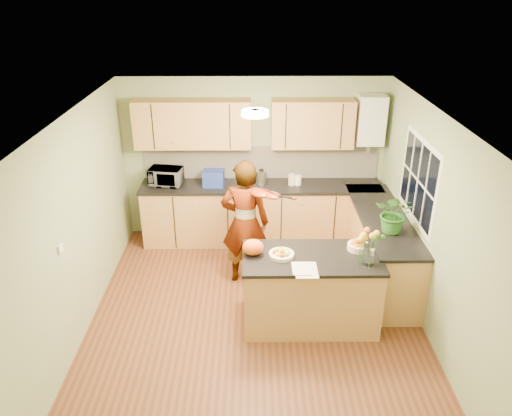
{
  "coord_description": "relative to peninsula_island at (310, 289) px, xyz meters",
  "views": [
    {
      "loc": [
        -0.03,
        -5.03,
        3.82
      ],
      "look_at": [
        0.01,
        0.5,
        1.23
      ],
      "focal_mm": 35.0,
      "sensor_mm": 36.0,
      "label": 1
    }
  ],
  "objects": [
    {
      "name": "floor",
      "position": [
        -0.65,
        0.12,
        -0.46
      ],
      "size": [
        4.5,
        4.5,
        0.0
      ],
      "primitive_type": "plane",
      "color": "#572B18",
      "rests_on": "ground"
    },
    {
      "name": "ceiling",
      "position": [
        -0.65,
        0.12,
        2.04
      ],
      "size": [
        4.0,
        4.5,
        0.02
      ],
      "primitive_type": "cube",
      "color": "silver",
      "rests_on": "wall_back"
    },
    {
      "name": "wall_back",
      "position": [
        -0.65,
        2.37,
        0.79
      ],
      "size": [
        4.0,
        0.02,
        2.5
      ],
      "primitive_type": "cube",
      "color": "#8D9F71",
      "rests_on": "floor"
    },
    {
      "name": "wall_front",
      "position": [
        -0.65,
        -2.13,
        0.79
      ],
      "size": [
        4.0,
        0.02,
        2.5
      ],
      "primitive_type": "cube",
      "color": "#8D9F71",
      "rests_on": "floor"
    },
    {
      "name": "wall_left",
      "position": [
        -2.65,
        0.12,
        0.79
      ],
      "size": [
        0.02,
        4.5,
        2.5
      ],
      "primitive_type": "cube",
      "color": "#8D9F71",
      "rests_on": "floor"
    },
    {
      "name": "wall_right",
      "position": [
        1.35,
        0.12,
        0.79
      ],
      "size": [
        0.02,
        4.5,
        2.5
      ],
      "primitive_type": "cube",
      "color": "#8D9F71",
      "rests_on": "floor"
    },
    {
      "name": "back_counter",
      "position": [
        -0.55,
        2.07,
        0.01
      ],
      "size": [
        3.64,
        0.62,
        0.94
      ],
      "color": "tan",
      "rests_on": "floor"
    },
    {
      "name": "right_counter",
      "position": [
        1.05,
        0.97,
        0.01
      ],
      "size": [
        0.62,
        2.24,
        0.94
      ],
      "color": "tan",
      "rests_on": "floor"
    },
    {
      "name": "splashback",
      "position": [
        -0.55,
        2.35,
        0.74
      ],
      "size": [
        3.6,
        0.02,
        0.52
      ],
      "primitive_type": "cube",
      "color": "silver",
      "rests_on": "back_counter"
    },
    {
      "name": "upper_cabinets",
      "position": [
        -0.82,
        2.2,
        1.39
      ],
      "size": [
        3.2,
        0.34,
        0.7
      ],
      "color": "tan",
      "rests_on": "wall_back"
    },
    {
      "name": "boiler",
      "position": [
        1.05,
        2.21,
        1.44
      ],
      "size": [
        0.4,
        0.3,
        0.86
      ],
      "color": "white",
      "rests_on": "wall_back"
    },
    {
      "name": "window_right",
      "position": [
        1.34,
        0.72,
        1.09
      ],
      "size": [
        0.01,
        1.3,
        1.05
      ],
      "color": "white",
      "rests_on": "wall_right"
    },
    {
      "name": "light_switch",
      "position": [
        -2.63,
        -0.48,
        0.84
      ],
      "size": [
        0.02,
        0.09,
        0.09
      ],
      "primitive_type": "cube",
      "color": "white",
      "rests_on": "wall_left"
    },
    {
      "name": "ceiling_lamp",
      "position": [
        -0.65,
        0.42,
        2.0
      ],
      "size": [
        0.3,
        0.3,
        0.07
      ],
      "color": "#FFEABF",
      "rests_on": "ceiling"
    },
    {
      "name": "peninsula_island",
      "position": [
        0.0,
        0.0,
        0.0
      ],
      "size": [
        1.59,
        0.81,
        0.91
      ],
      "color": "tan",
      "rests_on": "floor"
    },
    {
      "name": "fruit_dish",
      "position": [
        -0.35,
        0.0,
        0.5
      ],
      "size": [
        0.29,
        0.29,
        0.1
      ],
      "color": "beige",
      "rests_on": "peninsula_island"
    },
    {
      "name": "orange_bowl",
      "position": [
        0.55,
        0.15,
        0.52
      ],
      "size": [
        0.25,
        0.25,
        0.15
      ],
      "color": "beige",
      "rests_on": "peninsula_island"
    },
    {
      "name": "flower_vase",
      "position": [
        0.6,
        -0.18,
        0.8
      ],
      "size": [
        0.28,
        0.28,
        0.52
      ],
      "rotation": [
        0.0,
        0.0,
        -0.24
      ],
      "color": "silver",
      "rests_on": "peninsula_island"
    },
    {
      "name": "orange_bag",
      "position": [
        -0.67,
        0.05,
        0.55
      ],
      "size": [
        0.28,
        0.26,
        0.18
      ],
      "primitive_type": "ellipsoid",
      "rotation": [
        0.0,
        0.0,
        -0.22
      ],
      "color": "#F85E14",
      "rests_on": "peninsula_island"
    },
    {
      "name": "papers",
      "position": [
        -0.1,
        -0.3,
        0.46
      ],
      "size": [
        0.25,
        0.33,
        0.01
      ],
      "primitive_type": "cube",
      "color": "silver",
      "rests_on": "peninsula_island"
    },
    {
      "name": "violinist",
      "position": [
        -0.78,
        0.93,
        0.41
      ],
      "size": [
        0.67,
        0.48,
        1.74
      ],
      "primitive_type": "imported",
      "rotation": [
        0.0,
        0.0,
        3.04
      ],
      "color": "tan",
      "rests_on": "floor"
    },
    {
      "name": "violin",
      "position": [
        -0.58,
        0.71,
        0.93
      ],
      "size": [
        0.7,
        0.6,
        0.17
      ],
      "primitive_type": null,
      "rotation": [
        0.17,
        0.0,
        -0.61
      ],
      "color": "#581005",
      "rests_on": "violinist"
    },
    {
      "name": "microwave",
      "position": [
        -1.98,
        2.08,
        0.62
      ],
      "size": [
        0.53,
        0.4,
        0.27
      ],
      "primitive_type": "imported",
      "rotation": [
        0.0,
        0.0,
        -0.16
      ],
      "color": "white",
      "rests_on": "back_counter"
    },
    {
      "name": "blue_box",
      "position": [
        -1.26,
        2.03,
        0.61
      ],
      "size": [
        0.32,
        0.24,
        0.25
      ],
      "primitive_type": "cube",
      "rotation": [
        0.0,
        0.0,
        -0.06
      ],
      "color": "navy",
      "rests_on": "back_counter"
    },
    {
      "name": "kettle",
      "position": [
        -0.54,
        2.1,
        0.6
      ],
      "size": [
        0.16,
        0.16,
        0.29
      ],
      "rotation": [
        0.0,
        0.0,
        0.11
      ],
      "color": "#B2B2B7",
      "rests_on": "back_counter"
    },
    {
      "name": "jar_cream",
      "position": [
        -0.08,
        2.07,
        0.57
      ],
      "size": [
        0.11,
        0.11,
        0.17
      ],
      "primitive_type": "cylinder",
      "rotation": [
        0.0,
        0.0,
        -0.01
      ],
      "color": "beige",
      "rests_on": "back_counter"
    },
    {
      "name": "jar_white",
      "position": [
        0.01,
        2.07,
        0.56
      ],
      "size": [
        0.12,
        0.12,
        0.15
      ],
      "primitive_type": "cylinder",
      "rotation": [
        0.0,
        0.0,
        -0.24
      ],
      "color": "white",
      "rests_on": "back_counter"
    },
    {
      "name": "potted_plant",
      "position": [
        1.05,
        0.53,
        0.74
      ],
      "size": [
        0.58,
        0.55,
        0.51
      ],
      "primitive_type": "imported",
      "rotation": [
        0.0,
        0.0,
        -0.42
      ],
      "color": "#2E6D24",
      "rests_on": "right_counter"
    }
  ]
}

